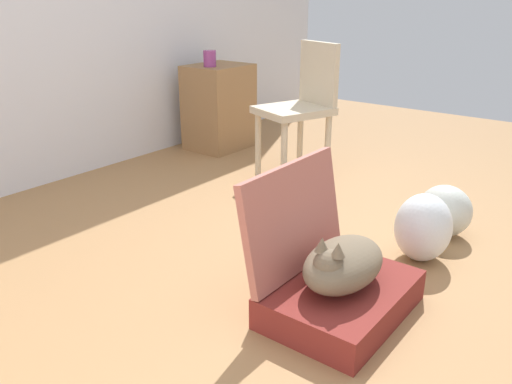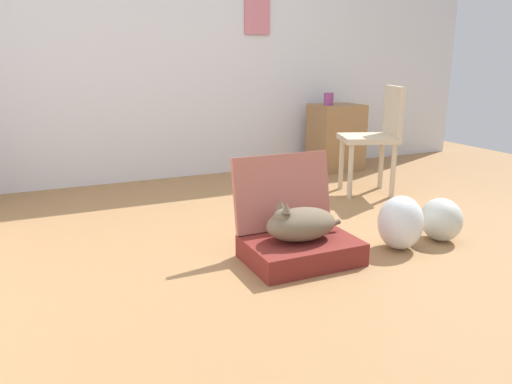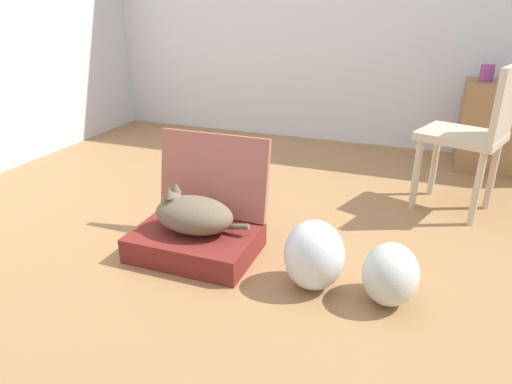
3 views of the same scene
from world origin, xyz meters
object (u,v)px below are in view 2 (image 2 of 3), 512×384
plastic_bag_clear (441,219)px  plastic_bag_white (400,223)px  suitcase_base (301,250)px  vase_tall (329,99)px  chair (376,135)px  cat (300,224)px  side_table (336,137)px

plastic_bag_clear → plastic_bag_white: bearing=-178.4°
suitcase_base → plastic_bag_clear: plastic_bag_clear is taller
plastic_bag_white → vase_tall: vase_tall is taller
suitcase_base → chair: 1.82m
plastic_bag_clear → vase_tall: bearing=78.2°
cat → vase_tall: (1.49, 2.06, 0.53)m
vase_tall → plastic_bag_clear: bearing=-101.8°
plastic_bag_clear → chair: size_ratio=0.31×
cat → suitcase_base: bearing=-1.8°
chair → suitcase_base: bearing=-31.4°
cat → plastic_bag_white: cat is taller
vase_tall → chair: chair is taller
plastic_bag_white → plastic_bag_clear: 0.36m
suitcase_base → plastic_bag_white: (0.68, -0.08, 0.11)m
cat → side_table: side_table is taller
suitcase_base → vase_tall: bearing=54.4°
cat → plastic_bag_white: size_ratio=1.49×
plastic_bag_clear → suitcase_base: bearing=176.1°
side_table → suitcase_base: bearing=-127.5°
suitcase_base → plastic_bag_clear: 1.04m
cat → vase_tall: vase_tall is taller
plastic_bag_white → side_table: bearing=66.9°
cat → chair: 1.80m
cat → plastic_bag_white: 0.70m
plastic_bag_clear → side_table: (0.57, 2.16, 0.21)m
plastic_bag_clear → side_table: bearing=75.2°
plastic_bag_clear → vase_tall: (0.44, 2.13, 0.63)m
cat → chair: chair is taller
cat → plastic_bag_white: bearing=-6.7°
vase_tall → chair: (-0.10, -0.96, -0.24)m
plastic_bag_white → plastic_bag_clear: bearing=1.6°
cat → side_table: 2.64m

